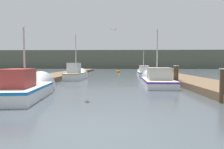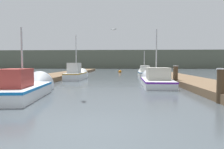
% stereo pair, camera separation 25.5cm
% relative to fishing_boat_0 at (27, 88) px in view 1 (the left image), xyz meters
% --- Properties ---
extents(ground_plane, '(200.00, 200.00, 0.00)m').
position_rel_fishing_boat_0_xyz_m(ground_plane, '(3.62, -4.63, -0.40)').
color(ground_plane, '#3D4449').
extents(dock_left, '(2.88, 40.00, 0.38)m').
position_rel_fishing_boat_0_xyz_m(dock_left, '(-2.34, 11.37, -0.21)').
color(dock_left, brown).
rests_on(dock_left, ground_plane).
extents(dock_right, '(2.88, 40.00, 0.38)m').
position_rel_fishing_boat_0_xyz_m(dock_right, '(9.58, 11.37, -0.21)').
color(dock_right, brown).
rests_on(dock_right, ground_plane).
extents(distant_shore_ridge, '(120.00, 16.00, 5.13)m').
position_rel_fishing_boat_0_xyz_m(distant_shore_ridge, '(3.62, 53.70, 2.17)').
color(distant_shore_ridge, '#565B4C').
rests_on(distant_shore_ridge, ground_plane).
extents(fishing_boat_0, '(2.15, 4.85, 3.64)m').
position_rel_fishing_boat_0_xyz_m(fishing_boat_0, '(0.00, 0.00, 0.00)').
color(fishing_boat_0, silver).
rests_on(fishing_boat_0, ground_plane).
extents(fishing_boat_1, '(1.94, 5.34, 4.39)m').
position_rel_fishing_boat_0_xyz_m(fishing_boat_1, '(6.78, 5.02, -0.03)').
color(fishing_boat_1, silver).
rests_on(fishing_boat_1, ground_plane).
extents(fishing_boat_2, '(1.50, 4.57, 4.49)m').
position_rel_fishing_boat_0_xyz_m(fishing_boat_2, '(0.18, 9.81, 0.10)').
color(fishing_boat_2, silver).
rests_on(fishing_boat_2, ground_plane).
extents(fishing_boat_3, '(1.51, 5.01, 3.36)m').
position_rel_fishing_boat_0_xyz_m(fishing_boat_3, '(7.16, 15.24, -0.00)').
color(fishing_boat_3, silver).
rests_on(fishing_boat_3, ground_plane).
extents(mooring_piling_0, '(0.34, 0.34, 1.34)m').
position_rel_fishing_boat_0_xyz_m(mooring_piling_0, '(8.23, -1.22, 0.28)').
color(mooring_piling_0, '#473523').
rests_on(mooring_piling_0, ground_plane).
extents(mooring_piling_1, '(0.36, 0.36, 1.37)m').
position_rel_fishing_boat_0_xyz_m(mooring_piling_1, '(8.15, 4.89, 0.29)').
color(mooring_piling_1, '#473523').
rests_on(mooring_piling_1, ground_plane).
extents(mooring_piling_2, '(0.28, 0.28, 1.15)m').
position_rel_fishing_boat_0_xyz_m(mooring_piling_2, '(8.25, 5.47, 0.18)').
color(mooring_piling_2, '#473523').
rests_on(mooring_piling_2, ground_plane).
extents(mooring_piling_3, '(0.30, 0.30, 1.16)m').
position_rel_fishing_boat_0_xyz_m(mooring_piling_3, '(-0.96, 17.38, 0.19)').
color(mooring_piling_3, '#473523').
rests_on(mooring_piling_3, ground_plane).
extents(channel_buoy, '(0.54, 0.54, 1.04)m').
position_rel_fishing_boat_0_xyz_m(channel_buoy, '(4.18, 22.87, -0.24)').
color(channel_buoy, '#BF6513').
rests_on(channel_buoy, ground_plane).
extents(seagull_lead, '(0.54, 0.36, 0.12)m').
position_rel_fishing_boat_0_xyz_m(seagull_lead, '(3.79, 7.43, 3.86)').
color(seagull_lead, white).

